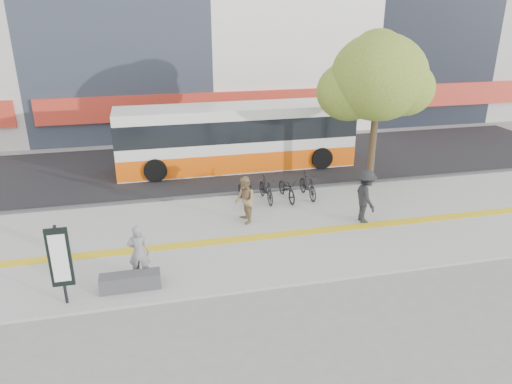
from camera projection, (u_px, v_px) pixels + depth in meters
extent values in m
plane|color=slate|center=(219.00, 259.00, 14.61)|extent=(120.00, 120.00, 0.00)
cube|color=gray|center=(212.00, 236.00, 15.95)|extent=(40.00, 7.00, 0.08)
cube|color=gold|center=(214.00, 242.00, 15.48)|extent=(40.00, 0.45, 0.01)
cube|color=black|center=(189.00, 167.00, 22.76)|extent=(40.00, 8.00, 0.06)
cube|color=#3A3A3D|center=(199.00, 197.00, 19.12)|extent=(40.00, 0.25, 0.14)
cube|color=red|center=(214.00, 104.00, 27.04)|extent=(19.00, 0.50, 1.40)
cube|color=red|center=(490.00, 92.00, 30.87)|extent=(15.20, 0.50, 1.40)
cube|color=#3A3A3D|center=(130.00, 281.00, 12.86)|extent=(1.60, 0.45, 0.45)
cylinder|color=black|center=(61.00, 265.00, 11.92)|extent=(0.08, 0.08, 2.20)
cube|color=black|center=(60.00, 258.00, 11.84)|extent=(0.55, 0.08, 1.60)
cube|color=white|center=(59.00, 259.00, 11.80)|extent=(0.40, 0.02, 1.30)
cylinder|color=#3C2B1B|center=(372.00, 149.00, 19.79)|extent=(0.28, 0.28, 3.20)
ellipsoid|color=#4B6D24|center=(379.00, 77.00, 18.72)|extent=(3.80, 3.80, 3.42)
ellipsoid|color=#4B6D24|center=(349.00, 92.00, 19.18)|extent=(2.60, 2.60, 2.34)
ellipsoid|color=#4B6D24|center=(404.00, 88.00, 18.70)|extent=(2.40, 2.40, 2.16)
ellipsoid|color=#4B6D24|center=(378.00, 54.00, 19.22)|extent=(2.20, 2.20, 1.98)
cube|color=silver|center=(236.00, 137.00, 22.23)|extent=(10.93, 2.28, 2.91)
cube|color=#E9570A|center=(237.00, 157.00, 22.58)|extent=(10.94, 2.29, 0.91)
cube|color=black|center=(236.00, 126.00, 22.05)|extent=(10.94, 2.29, 1.00)
cylinder|color=black|center=(155.00, 170.00, 20.73)|extent=(1.00, 0.32, 1.00)
cylinder|color=black|center=(154.00, 155.00, 22.80)|extent=(1.00, 0.32, 1.00)
cylinder|color=black|center=(322.00, 158.00, 22.36)|extent=(1.00, 0.32, 1.00)
cylinder|color=black|center=(306.00, 145.00, 24.43)|extent=(1.00, 0.32, 1.00)
imported|color=black|center=(245.00, 192.00, 18.39)|extent=(0.70, 1.76, 0.91)
imported|color=black|center=(266.00, 189.00, 18.55)|extent=(0.57, 1.70, 1.01)
imported|color=black|center=(287.00, 188.00, 18.75)|extent=(0.70, 1.76, 0.91)
imported|color=black|center=(308.00, 185.00, 18.91)|extent=(0.57, 1.70, 1.01)
imported|color=black|center=(139.00, 253.00, 13.10)|extent=(0.66, 0.49, 1.65)
imported|color=olive|center=(245.00, 200.00, 16.59)|extent=(0.71, 0.88, 1.69)
imported|color=black|center=(366.00, 196.00, 16.62)|extent=(0.76, 1.26, 1.91)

